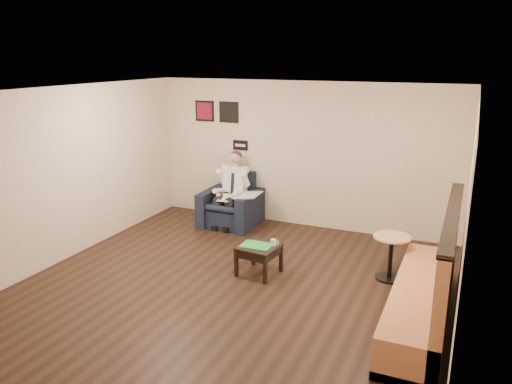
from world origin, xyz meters
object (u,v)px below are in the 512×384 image
at_px(seated_man, 228,193).
at_px(armchair, 231,200).
at_px(side_table, 259,260).
at_px(cafe_table, 391,258).
at_px(green_folder, 257,245).
at_px(coffee_mug, 274,242).
at_px(smartphone, 267,243).
at_px(banquette, 424,268).

bearing_deg(seated_man, armchair, 90.00).
distance_m(side_table, cafe_table, 1.98).
xyz_separation_m(side_table, cafe_table, (1.87, 0.62, 0.11)).
distance_m(green_folder, cafe_table, 2.01).
height_order(coffee_mug, smartphone, coffee_mug).
relative_size(smartphone, banquette, 0.05).
xyz_separation_m(armchair, cafe_table, (3.29, -1.27, -0.16)).
height_order(green_folder, smartphone, green_folder).
xyz_separation_m(banquette, cafe_table, (-0.55, 1.12, -0.39)).
height_order(armchair, seated_man, seated_man).
height_order(green_folder, banquette, banquette).
xyz_separation_m(armchair, green_folder, (1.39, -1.91, -0.03)).
bearing_deg(smartphone, green_folder, -103.96).
distance_m(seated_man, cafe_table, 3.50).
bearing_deg(coffee_mug, seated_man, 134.29).
relative_size(side_table, green_folder, 1.22).
height_order(green_folder, cafe_table, cafe_table).
bearing_deg(seated_man, side_table, -51.70).
height_order(green_folder, coffee_mug, coffee_mug).
bearing_deg(banquette, cafe_table, 116.17).
height_order(seated_man, green_folder, seated_man).
height_order(smartphone, cafe_table, cafe_table).
bearing_deg(seated_man, smartphone, -47.68).
distance_m(seated_man, green_folder, 2.27).
xyz_separation_m(armchair, seated_man, (0.00, -0.13, 0.19)).
distance_m(coffee_mug, smartphone, 0.15).
relative_size(banquette, cafe_table, 4.18).
bearing_deg(green_folder, side_table, 26.93).
xyz_separation_m(armchair, smartphone, (1.49, -1.73, -0.04)).
bearing_deg(cafe_table, green_folder, -161.43).
relative_size(armchair, green_folder, 2.25).
relative_size(side_table, banquette, 0.20).
bearing_deg(coffee_mug, side_table, -153.07).
xyz_separation_m(coffee_mug, smartphone, (-0.13, 0.06, -0.04)).
relative_size(armchair, banquette, 0.36).
height_order(side_table, cafe_table, cafe_table).
height_order(side_table, smartphone, smartphone).
bearing_deg(coffee_mug, banquette, -15.05).
distance_m(armchair, coffee_mug, 2.42).
bearing_deg(banquette, green_folder, 168.92).
xyz_separation_m(seated_man, cafe_table, (3.29, -1.14, -0.34)).
bearing_deg(green_folder, cafe_table, 18.57).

